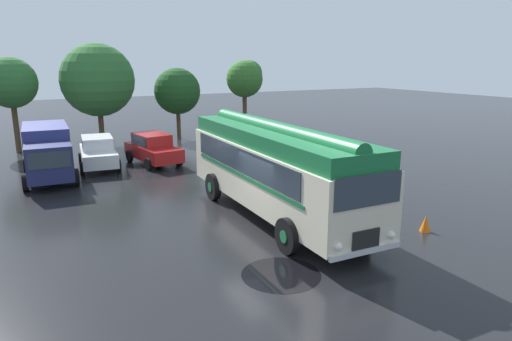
# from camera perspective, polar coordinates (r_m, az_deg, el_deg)

# --- Properties ---
(ground_plane) EXTENTS (120.00, 120.00, 0.00)m
(ground_plane) POSITION_cam_1_polar(r_m,az_deg,el_deg) (15.78, 1.21, -7.13)
(ground_plane) COLOR black
(vintage_bus) EXTENTS (3.07, 10.19, 3.49)m
(vintage_bus) POSITION_cam_1_polar(r_m,az_deg,el_deg) (16.38, 2.48, 0.58)
(vintage_bus) COLOR beige
(vintage_bus) RESTS_ON ground
(car_near_left) EXTENTS (2.27, 4.35, 1.66)m
(car_near_left) POSITION_cam_1_polar(r_m,az_deg,el_deg) (25.60, -19.13, 2.20)
(car_near_left) COLOR silver
(car_near_left) RESTS_ON ground
(car_mid_left) EXTENTS (2.42, 4.41, 1.66)m
(car_mid_left) POSITION_cam_1_polar(r_m,az_deg,el_deg) (25.75, -12.77, 2.69)
(car_mid_left) COLOR maroon
(car_mid_left) RESTS_ON ground
(box_van) EXTENTS (2.50, 5.84, 2.50)m
(box_van) POSITION_cam_1_polar(r_m,az_deg,el_deg) (24.14, -24.62, 2.30)
(box_van) COLOR navy
(box_van) RESTS_ON ground
(tree_left_of_centre) EXTENTS (3.08, 3.08, 5.80)m
(tree_left_of_centre) POSITION_cam_1_polar(r_m,az_deg,el_deg) (31.79, -28.16, 9.52)
(tree_left_of_centre) COLOR #4C3823
(tree_left_of_centre) RESTS_ON ground
(tree_centre) EXTENTS (4.75, 4.75, 6.68)m
(tree_centre) POSITION_cam_1_polar(r_m,az_deg,el_deg) (32.08, -19.38, 10.65)
(tree_centre) COLOR #4C3823
(tree_centre) RESTS_ON ground
(tree_right_of_centre) EXTENTS (3.28, 3.28, 5.07)m
(tree_right_of_centre) POSITION_cam_1_polar(r_m,az_deg,el_deg) (33.43, -9.67, 9.86)
(tree_right_of_centre) COLOR #4C3823
(tree_right_of_centre) RESTS_ON ground
(tree_far_right) EXTENTS (2.93, 2.81, 5.60)m
(tree_far_right) POSITION_cam_1_polar(r_m,az_deg,el_deg) (35.88, -1.29, 11.51)
(tree_far_right) COLOR #4C3823
(tree_far_right) RESTS_ON ground
(traffic_cone) EXTENTS (0.36, 0.36, 0.55)m
(traffic_cone) POSITION_cam_1_polar(r_m,az_deg,el_deg) (16.36, 20.43, -6.23)
(traffic_cone) COLOR orange
(traffic_cone) RESTS_ON ground
(puddle_patch) EXTENTS (2.15, 2.15, 0.01)m
(puddle_patch) POSITION_cam_1_polar(r_m,az_deg,el_deg) (12.56, 3.15, -12.83)
(puddle_patch) COLOR black
(puddle_patch) RESTS_ON ground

